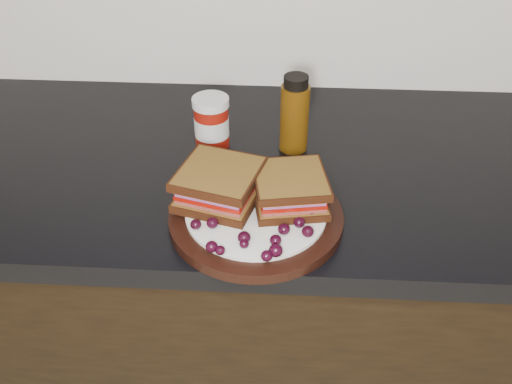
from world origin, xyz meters
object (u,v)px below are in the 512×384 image
Objects in this scene: plate at (256,217)px; sandwich_left at (219,185)px; condiment_jar at (212,122)px; oil_bottle at (295,114)px.

plate is 0.08m from sandwich_left.
sandwich_left is 0.20m from condiment_jar.
condiment_jar is 0.16m from oil_bottle.
oil_bottle is at bearing 75.41° from plate.
sandwich_left is (-0.06, 0.03, 0.04)m from plate.
plate is 2.77× the size of condiment_jar.
sandwich_left is 0.23m from oil_bottle.
plate is at bearing -104.59° from oil_bottle.
oil_bottle is (0.12, 0.20, 0.02)m from sandwich_left.
oil_bottle is (0.16, -0.00, 0.02)m from condiment_jar.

